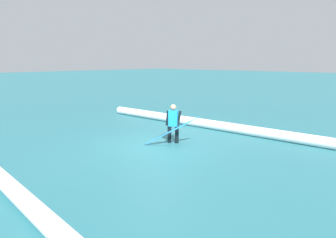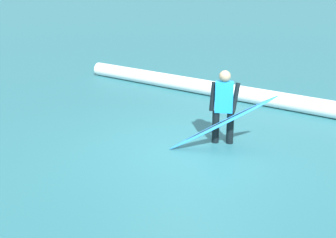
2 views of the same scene
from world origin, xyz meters
name	(u,v)px [view 1 (image 1 of 2)]	position (x,y,z in m)	size (l,w,h in m)	color
ground_plane	(157,145)	(0.00, 0.00, 0.00)	(155.03, 155.03, 0.00)	#276872
surfer	(173,122)	(-0.22, -0.65, 0.80)	(0.45, 0.42, 1.44)	black
surfboard	(171,131)	(-0.42, -0.33, 0.54)	(1.72, 1.42, 1.12)	#268CE5
wave_crest_foreground	(237,128)	(-1.16, -3.58, 0.20)	(0.40, 0.40, 14.81)	white
wave_crest_midground	(48,223)	(-2.55, 5.21, 0.19)	(0.38, 0.38, 18.41)	white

